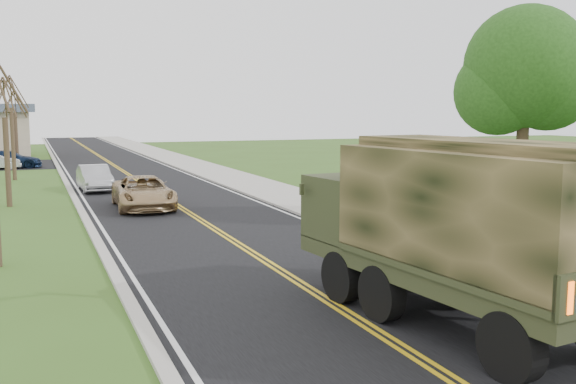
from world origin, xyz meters
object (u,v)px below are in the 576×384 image
suv_champagne (143,193)px  sedan_silver (95,178)px  military_truck (455,220)px  pickup_navy (568,218)px

suv_champagne → sedan_silver: suv_champagne is taller
military_truck → suv_champagne: bearing=93.8°
sedan_silver → military_truck: bearing=-82.4°
military_truck → pickup_navy: bearing=27.2°
suv_champagne → military_truck: bearing=-77.9°
sedan_silver → pickup_navy: (13.58, -19.24, -0.04)m
military_truck → sedan_silver: bearing=93.9°
suv_champagne → pickup_navy: (12.21, -11.81, -0.06)m
military_truck → pickup_navy: size_ratio=1.71×
sedan_silver → suv_champagne: bearing=-82.2°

